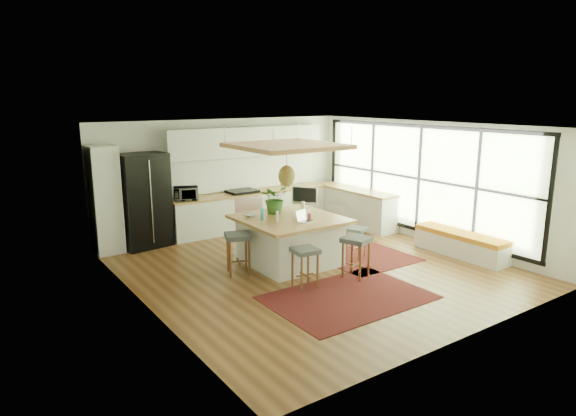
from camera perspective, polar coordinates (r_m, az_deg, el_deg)
floor at (r=9.72m, az=2.67°, el=-6.72°), size 7.00×7.00×0.00m
ceiling at (r=9.19m, az=2.84°, el=9.37°), size 7.00×7.00×0.00m
wall_back at (r=12.28m, az=-7.24°, el=3.78°), size 6.50×0.00×6.50m
wall_front at (r=7.00m, az=20.47°, el=-3.70°), size 6.50×0.00×6.50m
wall_left at (r=7.87m, az=-16.42°, el=-1.65°), size 0.00×7.00×7.00m
wall_right at (r=11.60m, az=15.63°, el=2.89°), size 0.00×7.00×7.00m
window_wall at (r=11.57m, az=15.55°, el=3.12°), size 0.10×6.20×2.60m
pantry at (r=10.98m, az=-20.17°, el=0.85°), size 0.55×0.60×2.25m
back_counter_base at (r=12.44m, az=-4.19°, el=-0.31°), size 4.20×0.60×0.88m
back_counter_top at (r=12.34m, az=-4.23°, el=1.77°), size 4.24×0.64×0.05m
backsplash at (r=12.52m, az=-4.96°, el=4.00°), size 4.20×0.02×0.80m
upper_cabinets at (r=12.29m, az=-4.66°, el=7.60°), size 4.20×0.34×0.70m
range at (r=12.30m, az=-5.20°, el=-0.19°), size 0.76×0.62×1.00m
right_counter_base at (r=12.90m, az=7.66°, el=0.07°), size 0.60×2.50×0.88m
right_counter_top at (r=12.80m, az=7.72°, el=2.08°), size 0.64×2.54×0.05m
window_bench at (r=10.89m, az=19.11°, el=-3.91°), size 0.52×2.00×0.50m
ceiling_panel at (r=9.39m, az=-0.15°, el=5.48°), size 1.86×1.86×0.80m
rug_near at (r=8.36m, az=6.87°, el=-10.09°), size 2.60×1.80×0.01m
rug_right at (r=10.69m, az=7.12°, el=-4.97°), size 1.80×2.60×0.01m
fridge at (r=11.25m, az=-16.28°, el=0.35°), size 1.12×0.93×2.05m
island at (r=9.78m, az=0.20°, el=-3.73°), size 1.85×1.85×0.93m
stool_near_left at (r=8.62m, az=1.95°, el=-6.79°), size 0.45×0.45×0.70m
stool_near_right at (r=9.12m, az=7.76°, el=-5.79°), size 0.58×0.58×0.76m
stool_right_front at (r=10.25m, az=7.74°, el=-3.72°), size 0.48×0.48×0.63m
stool_right_back at (r=10.92m, az=3.45°, el=-2.60°), size 0.39×0.39×0.66m
stool_left_side at (r=9.29m, az=-5.70°, el=-5.40°), size 0.58×0.58×0.77m
laptop at (r=9.31m, az=2.06°, el=-0.85°), size 0.38×0.40×0.23m
monitor at (r=10.18m, az=1.92°, el=1.12°), size 0.47×0.56×0.51m
microwave at (r=11.52m, az=-11.59°, el=1.80°), size 0.61×0.47×0.36m
island_plant at (r=9.97m, az=-1.53°, el=0.80°), size 0.75×0.79×0.49m
island_bowl at (r=9.72m, az=-4.35°, el=-0.86°), size 0.28×0.28×0.06m
island_bottle_0 at (r=9.42m, az=-2.89°, el=-0.86°), size 0.07×0.07×0.19m
island_bottle_1 at (r=9.29m, az=-1.29°, el=-1.03°), size 0.07×0.07×0.19m
island_bottle_2 at (r=9.54m, az=2.47°, el=-0.68°), size 0.07×0.07×0.19m
island_bottle_3 at (r=9.87m, az=1.71°, el=-0.22°), size 0.07×0.07×0.19m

